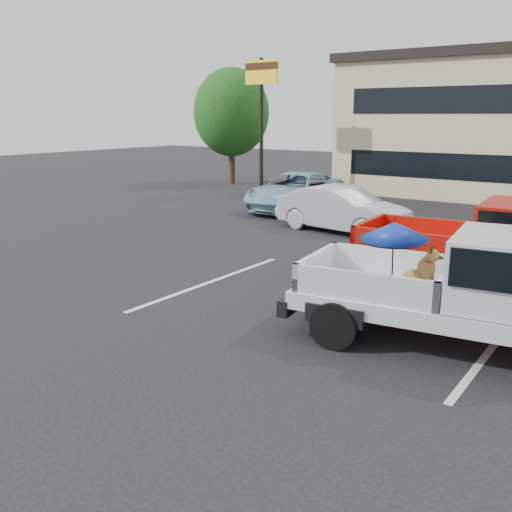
# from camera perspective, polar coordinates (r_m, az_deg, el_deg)

# --- Properties ---
(ground) EXTENTS (90.00, 90.00, 0.00)m
(ground) POSITION_cam_1_polar(r_m,az_deg,el_deg) (9.43, 1.74, -8.43)
(ground) COLOR black
(ground) RESTS_ON ground
(stripe_left) EXTENTS (0.12, 5.00, 0.01)m
(stripe_left) POSITION_cam_1_polar(r_m,az_deg,el_deg) (12.65, -4.56, -2.59)
(stripe_left) COLOR silver
(stripe_left) RESTS_ON ground
(stripe_right) EXTENTS (0.12, 5.00, 0.01)m
(stripe_right) POSITION_cam_1_polar(r_m,az_deg,el_deg) (10.11, 22.86, -8.00)
(stripe_right) COLOR silver
(stripe_right) RESTS_ON ground
(motel_sign) EXTENTS (1.60, 0.22, 6.00)m
(motel_sign) POSITION_cam_1_polar(r_m,az_deg,el_deg) (25.95, 0.54, 16.25)
(motel_sign) COLOR black
(motel_sign) RESTS_ON ground
(tree_left) EXTENTS (3.96, 3.96, 6.02)m
(tree_left) POSITION_cam_1_polar(r_m,az_deg,el_deg) (30.72, -2.48, 14.15)
(tree_left) COLOR #332114
(tree_left) RESTS_ON ground
(silver_pickup) EXTENTS (5.89, 2.67, 2.06)m
(silver_pickup) POSITION_cam_1_polar(r_m,az_deg,el_deg) (9.31, 22.67, -2.99)
(silver_pickup) COLOR black
(silver_pickup) RESTS_ON ground
(silver_sedan) EXTENTS (4.52, 2.14, 1.43)m
(silver_sedan) POSITION_cam_1_polar(r_m,az_deg,el_deg) (18.13, 8.63, 4.63)
(silver_sedan) COLOR #B4B7BB
(silver_sedan) RESTS_ON ground
(blue_suv) EXTENTS (2.79, 5.32, 1.43)m
(blue_suv) POSITION_cam_1_polar(r_m,az_deg,el_deg) (22.31, 3.99, 6.47)
(blue_suv) COLOR #83A9C4
(blue_suv) RESTS_ON ground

